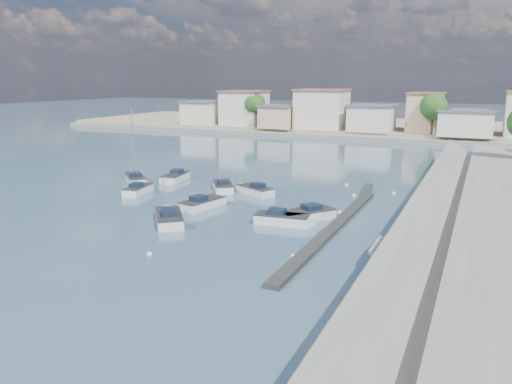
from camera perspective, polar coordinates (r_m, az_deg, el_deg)
ground at (r=70.73m, az=10.10°, el=2.96°), size 400.00×400.00×0.00m
seawall_walkway at (r=42.01m, az=25.37°, el=-3.55°), size 5.00×90.00×1.80m
breakwater at (r=43.16m, az=9.74°, el=-3.07°), size 2.00×31.02×0.35m
far_shore_land at (r=121.30m, az=16.43°, el=7.01°), size 160.00×40.00×1.40m
far_shore_quay at (r=100.71m, az=14.63°, el=5.86°), size 160.00×2.50×0.80m
far_town at (r=104.90m, az=21.18°, el=8.17°), size 113.01×12.80×8.35m
shore_trees at (r=96.24m, az=19.46°, el=8.73°), size 74.56×38.32×7.92m
motorboat_a at (r=42.83m, az=-9.91°, el=-2.91°), size 4.84×5.40×1.48m
motorboat_b at (r=47.15m, az=-5.95°, el=-1.33°), size 2.91×5.40×1.48m
motorboat_c at (r=52.42m, az=-0.24°, el=0.17°), size 4.82×3.45×1.48m
motorboat_d at (r=43.08m, az=5.47°, el=-2.68°), size 4.66×5.18×1.48m
motorboat_e at (r=54.15m, az=-13.21°, el=0.24°), size 2.40×4.70×1.48m
motorboat_f at (r=54.42m, az=-3.83°, el=0.62°), size 4.09×4.78×1.48m
motorboat_g at (r=59.89m, az=-9.30°, el=1.60°), size 2.78×5.66×1.48m
motorboat_h at (r=41.63m, az=3.35°, el=-3.19°), size 5.18×2.35×1.48m
sailboat at (r=60.16m, az=-13.69°, el=1.49°), size 5.13×5.02×9.00m
mooring_buoys at (r=46.12m, az=7.85°, el=-2.13°), size 12.52×28.64×0.39m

